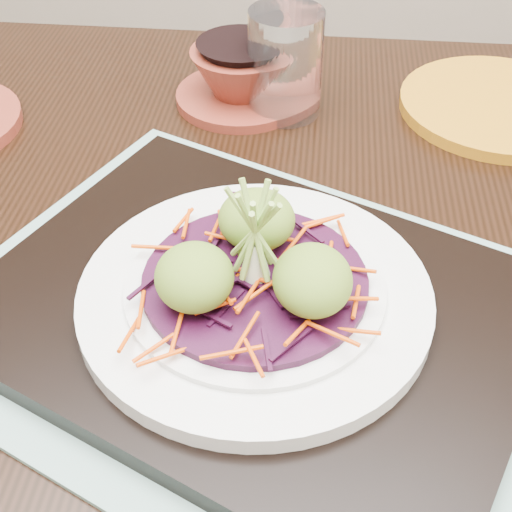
{
  "coord_description": "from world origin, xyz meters",
  "views": [
    {
      "loc": [
        0.05,
        -0.44,
        1.18
      ],
      "look_at": [
        0.03,
        -0.05,
        0.83
      ],
      "focal_mm": 50.0,
      "sensor_mm": 36.0,
      "label": 1
    }
  ],
  "objects_px": {
    "serving_tray": "(255,311)",
    "white_plate": "(255,294)",
    "terracotta_bowl_set": "(240,79)",
    "yellow_plate": "(499,106)",
    "dining_table": "(232,328)",
    "water_glass": "(285,63)"
  },
  "relations": [
    {
      "from": "water_glass",
      "to": "white_plate",
      "type": "bearing_deg",
      "value": -93.52
    },
    {
      "from": "water_glass",
      "to": "terracotta_bowl_set",
      "type": "relative_size",
      "value": 0.58
    },
    {
      "from": "serving_tray",
      "to": "yellow_plate",
      "type": "height_order",
      "value": "serving_tray"
    },
    {
      "from": "terracotta_bowl_set",
      "to": "yellow_plate",
      "type": "relative_size",
      "value": 0.9
    },
    {
      "from": "white_plate",
      "to": "terracotta_bowl_set",
      "type": "height_order",
      "value": "terracotta_bowl_set"
    },
    {
      "from": "serving_tray",
      "to": "water_glass",
      "type": "distance_m",
      "value": 0.32
    },
    {
      "from": "white_plate",
      "to": "water_glass",
      "type": "bearing_deg",
      "value": 86.48
    },
    {
      "from": "white_plate",
      "to": "water_glass",
      "type": "relative_size",
      "value": 2.33
    },
    {
      "from": "white_plate",
      "to": "terracotta_bowl_set",
      "type": "bearing_deg",
      "value": 94.95
    },
    {
      "from": "serving_tray",
      "to": "white_plate",
      "type": "xyz_separation_m",
      "value": [
        0.0,
        0.0,
        0.02
      ]
    },
    {
      "from": "dining_table",
      "to": "white_plate",
      "type": "relative_size",
      "value": 5.08
    },
    {
      "from": "dining_table",
      "to": "white_plate",
      "type": "distance_m",
      "value": 0.16
    },
    {
      "from": "serving_tray",
      "to": "terracotta_bowl_set",
      "type": "relative_size",
      "value": 2.07
    },
    {
      "from": "dining_table",
      "to": "yellow_plate",
      "type": "height_order",
      "value": "yellow_plate"
    },
    {
      "from": "dining_table",
      "to": "white_plate",
      "type": "bearing_deg",
      "value": -70.7
    },
    {
      "from": "white_plate",
      "to": "yellow_plate",
      "type": "bearing_deg",
      "value": 52.06
    },
    {
      "from": "serving_tray",
      "to": "terracotta_bowl_set",
      "type": "distance_m",
      "value": 0.33
    },
    {
      "from": "serving_tray",
      "to": "white_plate",
      "type": "height_order",
      "value": "white_plate"
    },
    {
      "from": "serving_tray",
      "to": "terracotta_bowl_set",
      "type": "height_order",
      "value": "terracotta_bowl_set"
    },
    {
      "from": "dining_table",
      "to": "terracotta_bowl_set",
      "type": "xyz_separation_m",
      "value": [
        -0.0,
        0.24,
        0.13
      ]
    },
    {
      "from": "water_glass",
      "to": "terracotta_bowl_set",
      "type": "xyz_separation_m",
      "value": [
        -0.05,
        0.02,
        -0.03
      ]
    },
    {
      "from": "water_glass",
      "to": "terracotta_bowl_set",
      "type": "distance_m",
      "value": 0.06
    }
  ]
}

